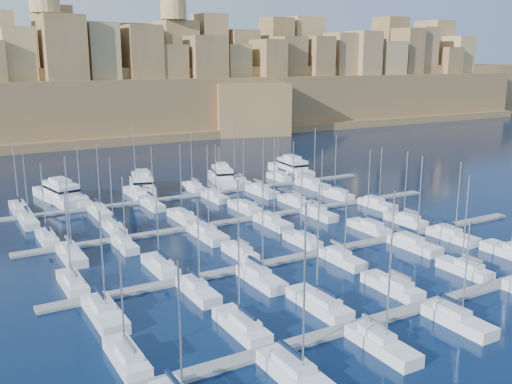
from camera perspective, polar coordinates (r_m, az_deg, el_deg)
ground at (r=98.14m, az=2.50°, el=-4.11°), size 600.00×600.00×0.00m
pontoon_near at (r=73.55m, az=17.11°, el=-10.64°), size 84.00×2.00×0.40m
pontoon_mid_near at (r=88.71m, az=6.68°, el=-5.96°), size 84.00×2.00×0.40m
pontoon_mid_far at (r=106.29m, az=-0.39°, el=-2.62°), size 84.00×2.00×0.40m
pontoon_far at (r=125.27m, az=-5.37°, el=-0.22°), size 84.00×2.00×0.40m
sailboat_0 at (r=59.32m, az=-12.78°, el=-15.85°), size 2.53×8.42×11.96m
sailboat_1 at (r=63.97m, az=-1.44°, el=-13.22°), size 2.74×9.13×12.91m
sailboat_2 at (r=69.51m, az=6.35°, el=-11.03°), size 2.97×9.92×15.48m
sailboat_3 at (r=76.03m, az=13.49°, el=-9.16°), size 2.75×9.16×13.52m
sailboat_4 at (r=84.82m, az=20.14°, el=-7.24°), size 2.51×8.38×14.23m
sailboat_7 at (r=55.13m, az=4.26°, el=-17.87°), size 3.14×10.46×17.71m
sailboat_8 at (r=61.60m, az=12.46°, el=-14.66°), size 2.69×8.98×12.62m
sailboat_9 at (r=69.01m, az=19.48°, el=-11.96°), size 2.68×8.92×12.71m
sailboat_12 at (r=78.75m, az=-17.87°, el=-8.65°), size 2.56×8.52×13.28m
sailboat_13 at (r=81.96m, az=-9.53°, el=-7.31°), size 2.67×8.91×12.29m
sailboat_14 at (r=86.45m, az=-1.62°, el=-6.03°), size 2.43×8.11×12.23m
sailboat_15 at (r=92.17m, az=4.70°, el=-4.83°), size 2.44×8.12×12.65m
sailboat_16 at (r=100.71m, az=11.23°, el=-3.46°), size 2.60×8.66×14.50m
sailboat_17 at (r=106.52m, az=14.76°, el=-2.73°), size 2.63×8.76×13.50m
sailboat_18 at (r=69.00m, az=-14.92°, el=-11.62°), size 3.02×10.06×13.39m
sailboat_19 at (r=73.19m, az=-5.84°, el=-9.76°), size 2.59×8.63×12.65m
sailboat_20 at (r=76.66m, az=0.44°, el=-8.57°), size 2.81×9.37×14.44m
sailboat_21 at (r=84.61m, az=8.61°, el=-6.61°), size 2.51×8.37×11.49m
sailboat_22 at (r=93.09m, az=15.51°, el=-5.08°), size 2.84×9.47×15.26m
sailboat_23 at (r=99.46m, az=19.03°, el=-4.16°), size 2.74×9.15×13.45m
sailboat_24 at (r=99.24m, az=-20.16°, el=-4.29°), size 2.45×8.17×13.22m
sailboat_25 at (r=101.33m, az=-14.00°, el=-3.51°), size 2.35×7.85×13.18m
sailboat_26 at (r=106.03m, az=-7.30°, el=-2.46°), size 2.77×9.23×14.45m
sailboat_27 at (r=111.62m, az=-1.09°, el=-1.55°), size 2.83×9.42×14.38m
sailboat_28 at (r=116.99m, az=3.84°, el=-0.89°), size 2.58×8.61×13.24m
sailboat_29 at (r=123.59m, az=8.03°, el=-0.22°), size 2.79×9.29×13.79m
sailboat_30 at (r=89.59m, az=-18.00°, el=-5.97°), size 2.80×9.33×15.92m
sailboat_31 at (r=92.26m, az=-13.00°, el=-5.12°), size 2.30×7.67×11.89m
sailboat_32 at (r=95.62m, az=-4.90°, el=-4.13°), size 3.13×10.44×16.02m
sailboat_33 at (r=102.00m, az=1.64°, el=-2.98°), size 2.82×9.40×15.89m
sailboat_34 at (r=107.95m, az=6.32°, el=-2.15°), size 2.63×8.76×13.29m
sailboat_35 at (r=116.68m, az=12.03°, el=-1.20°), size 2.69×8.96×12.56m
sailboat_36 at (r=120.60m, az=-22.61°, el=-1.47°), size 2.75×9.18×13.59m
sailboat_37 at (r=122.22m, az=-17.08°, el=-0.85°), size 2.56×8.52×12.63m
sailboat_38 at (r=126.08m, az=-11.80°, el=-0.10°), size 3.06×10.21×15.89m
sailboat_39 at (r=129.84m, az=-6.30°, el=0.48°), size 2.60×8.65×13.54m
sailboat_40 at (r=135.26m, az=-2.03°, el=1.08°), size 3.02×10.07×15.03m
sailboat_41 at (r=140.17m, az=2.34°, el=1.49°), size 2.45×8.17×13.03m
sailboat_42 at (r=110.39m, az=-21.80°, el=-2.70°), size 2.56×8.54×13.40m
sailboat_43 at (r=112.56m, az=-15.35°, el=-1.91°), size 2.66×8.85×14.19m
sailboat_44 at (r=115.86m, az=-10.30°, el=-1.22°), size 2.45×8.15×12.79m
sailboat_45 at (r=120.74m, az=-4.13°, el=-0.45°), size 2.61×8.69×12.24m
sailboat_46 at (r=125.32m, az=0.58°, el=0.10°), size 2.99×9.97×13.07m
sailboat_47 at (r=132.40m, az=5.67°, el=0.75°), size 3.10×10.34×14.24m
motor_yacht_a at (r=125.90m, az=-19.00°, el=-0.12°), size 8.22×18.09×5.25m
motor_yacht_b at (r=129.98m, az=-11.30°, el=0.76°), size 9.36×17.58×5.25m
motor_yacht_c at (r=136.31m, az=-3.43°, el=1.57°), size 8.29×15.35×5.25m
motor_yacht_d at (r=147.21m, az=3.54°, el=2.44°), size 6.63×17.15×5.25m
fortified_city at (r=239.95m, az=-18.08°, el=9.13°), size 460.00×108.95×59.52m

